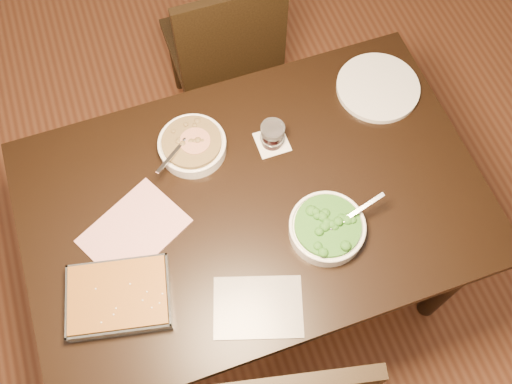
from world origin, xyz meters
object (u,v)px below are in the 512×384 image
Objects in this scene: table at (254,212)px; wine_tumbler at (272,135)px; baking_dish at (119,297)px; dinner_plate at (378,87)px; stew_bowl at (192,145)px; broccoli_bowl at (327,228)px; chair_far at (225,49)px.

table is 0.25m from wine_tumbler.
dinner_plate is (0.98, 0.42, -0.02)m from baking_dish.
dinner_plate is at bearing 25.15° from table.
stew_bowl is 0.65m from dinner_plate.
baking_dish is at bearing 179.86° from broccoli_bowl.
dinner_plate is at bearing 1.84° from stew_bowl.
table is 0.29m from stew_bowl.
wine_tumbler is at bearing 54.28° from table.
wine_tumbler is (0.25, -0.06, 0.02)m from stew_bowl.
chair_far reaches higher than baking_dish.
baking_dish is at bearing -159.37° from table.
wine_tumbler is 0.31× the size of dinner_plate.
baking_dish is (-0.62, 0.00, -0.01)m from broccoli_bowl.
broccoli_bowl is (0.29, -0.40, 0.00)m from stew_bowl.
chair_far is at bearing 79.16° from table.
broccoli_bowl is at bearing 11.66° from baking_dish.
broccoli_bowl is at bearing -45.74° from table.
stew_bowl is at bearing 63.81° from chair_far.
broccoli_bowl is 0.35m from wine_tumbler.
broccoli_bowl is 0.62m from baking_dish.
baking_dish is 1.16m from chair_far.
dinner_plate is at bearing 10.84° from wine_tumbler.
broccoli_bowl is at bearing -53.79° from stew_bowl.
wine_tumbler is at bearing -12.95° from stew_bowl.
table is 0.27m from broccoli_bowl.
table is 0.81m from chair_far.
table is 4.35× the size of baking_dish.
baking_dish is 0.67m from wine_tumbler.
broccoli_bowl reaches higher than baking_dish.
chair_far is (-0.02, 0.95, -0.28)m from broccoli_bowl.
broccoli_bowl is at bearing -130.52° from dinner_plate.
stew_bowl is at bearing -178.16° from dinner_plate.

